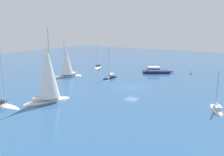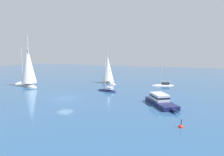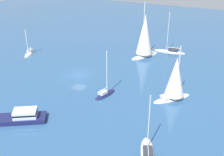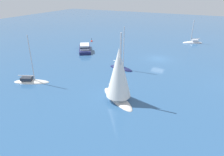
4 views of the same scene
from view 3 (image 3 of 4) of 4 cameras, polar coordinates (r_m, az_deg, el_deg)
The scene contains 8 objects.
ground_plane at distance 52.74m, azimuth -6.95°, elevation 0.59°, with size 160.00×160.00×0.00m, color #2D5684.
ketch at distance 65.94m, azimuth 11.84°, elevation 5.39°, with size 2.44×7.29×9.58m.
sloop at distance 45.09m, azimuth -1.45°, elevation -3.37°, with size 4.86×2.24×7.93m.
yacht at distance 60.85m, azimuth 6.76°, elevation 8.35°, with size 7.94×4.91×12.51m.
sloop_1 at distance 66.09m, azimuth -16.67°, elevation 4.90°, with size 5.11×3.26×6.33m.
motor_cruiser at distance 40.38m, azimuth -18.16°, elevation -7.55°, with size 6.03×7.94×1.70m.
sloop_2 at distance 33.59m, azimuth 7.31°, elevation -14.77°, with size 5.61×3.65×7.60m.
sailboat at distance 43.84m, azimuth 12.84°, elevation -0.39°, with size 6.56×5.56×9.05m.
Camera 3 is at (-39.29, -27.92, 21.39)m, focal length 44.38 mm.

